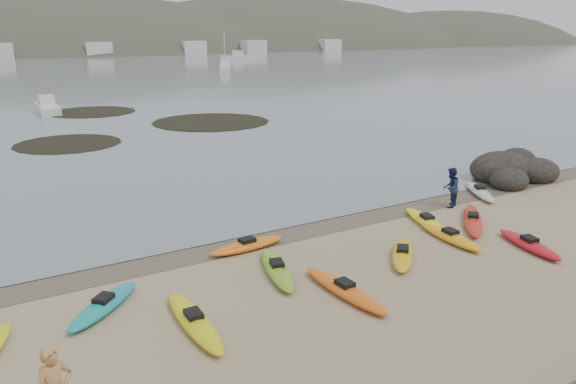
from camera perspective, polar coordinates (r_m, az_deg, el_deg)
ground at (r=22.32m, az=-0.00°, el=-3.70°), size 600.00×600.00×0.00m
wet_sand at (r=22.08m, az=0.41°, el=-3.92°), size 60.00×60.00×0.00m
kayaks at (r=19.46m, az=6.47°, el=-6.37°), size 23.74×8.84×0.34m
person_east at (r=25.69m, az=16.21°, el=0.43°), size 1.09×1.02×1.79m
rock_cluster at (r=31.83m, az=21.78°, el=1.68°), size 5.29×3.89×1.79m
kelp_mats at (r=48.78m, az=-14.57°, el=6.81°), size 20.63×22.24×0.04m
moored_boats at (r=102.84m, az=-21.00°, el=11.30°), size 96.54×78.77×1.22m
far_hills at (r=219.03m, az=-18.24°, el=9.32°), size 550.00×135.00×80.00m
far_town at (r=163.87m, az=-26.19°, el=12.71°), size 199.00×5.00×4.00m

